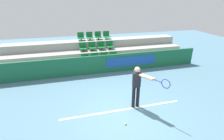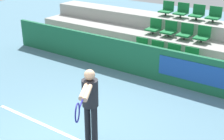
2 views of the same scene
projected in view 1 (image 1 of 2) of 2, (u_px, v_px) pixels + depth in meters
ground_plane at (125, 113)px, 6.52m from camera, size 30.00×30.00×0.00m
court_baseline at (123, 110)px, 6.72m from camera, size 4.77×0.08×0.01m
barrier_wall at (103, 64)px, 9.87m from camera, size 11.79×0.14×1.04m
bleacher_tier_front at (100, 66)px, 10.46m from camera, size 11.39×0.94×0.46m
bleacher_tier_middle at (97, 57)px, 11.21m from camera, size 11.39×0.94×0.93m
bleacher_tier_back at (95, 50)px, 11.96m from camera, size 11.39×0.94×1.39m
stadium_chair_0 at (85, 59)px, 10.19m from camera, size 0.43×0.46×0.51m
stadium_chair_1 at (95, 58)px, 10.33m from camera, size 0.43×0.46×0.51m
stadium_chair_2 at (105, 57)px, 10.47m from camera, size 0.43×0.46×0.51m
stadium_chair_3 at (114, 57)px, 10.61m from camera, size 0.43×0.46×0.51m
stadium_chair_4 at (83, 47)px, 10.85m from camera, size 0.43×0.46×0.51m
stadium_chair_5 at (92, 47)px, 10.99m from camera, size 0.43×0.46×0.51m
stadium_chair_6 at (101, 46)px, 11.13m from camera, size 0.43×0.46×0.51m
stadium_chair_7 at (110, 45)px, 11.27m from camera, size 0.43×0.46×0.51m
stadium_chair_8 at (81, 37)px, 11.51m from camera, size 0.43×0.46×0.51m
stadium_chair_9 at (90, 36)px, 11.65m from camera, size 0.43×0.46×0.51m
stadium_chair_10 at (98, 36)px, 11.79m from camera, size 0.43×0.46×0.51m
stadium_chair_11 at (107, 35)px, 11.93m from camera, size 0.43×0.46×0.51m
tennis_player at (138, 83)px, 6.47m from camera, size 0.82×1.33×1.69m
tennis_ball at (125, 124)px, 5.91m from camera, size 0.07×0.07×0.07m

